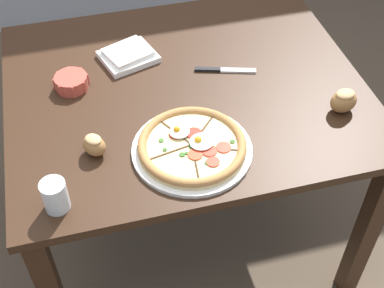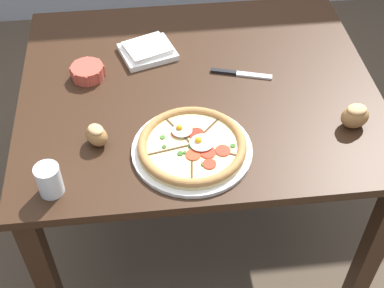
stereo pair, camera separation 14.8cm
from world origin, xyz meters
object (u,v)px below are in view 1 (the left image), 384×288
object	(u,v)px
dining_table	(185,110)
water_glass	(55,197)
napkin_folded	(128,55)
knife_main	(225,70)
bread_piece_mid	(344,100)
pizza	(192,147)
bread_piece_near	(94,145)
ramekin_bowl	(71,82)

from	to	relation	value
dining_table	water_glass	xyz separation A→B (m)	(-0.43, -0.39, 0.15)
napkin_folded	knife_main	bearing A→B (deg)	-26.00
dining_table	bread_piece_mid	world-z (taller)	bread_piece_mid
dining_table	water_glass	world-z (taller)	water_glass
dining_table	water_glass	size ratio (longest dim) A/B	12.60
knife_main	water_glass	xyz separation A→B (m)	(-0.58, -0.42, 0.04)
pizza	bread_piece_near	xyz separation A→B (m)	(-0.26, 0.06, 0.01)
bread_piece_mid	water_glass	world-z (taller)	water_glass
knife_main	dining_table	bearing A→B (deg)	-148.60
napkin_folded	bread_piece_near	world-z (taller)	bread_piece_near
dining_table	napkin_folded	bearing A→B (deg)	129.78
pizza	bread_piece_mid	distance (m)	0.48
dining_table	napkin_folded	world-z (taller)	napkin_folded
water_glass	ramekin_bowl	bearing A→B (deg)	79.83
dining_table	napkin_folded	xyz separation A→B (m)	(-0.15, 0.18, 0.12)
pizza	napkin_folded	distance (m)	0.48
dining_table	ramekin_bowl	bearing A→B (deg)	166.98
napkin_folded	knife_main	world-z (taller)	napkin_folded
ramekin_bowl	napkin_folded	size ratio (longest dim) A/B	0.54
dining_table	bread_piece_mid	size ratio (longest dim) A/B	12.49
bread_piece_mid	water_glass	bearing A→B (deg)	-170.00
pizza	ramekin_bowl	distance (m)	0.47
pizza	napkin_folded	xyz separation A→B (m)	(-0.10, 0.47, -0.00)
dining_table	ramekin_bowl	world-z (taller)	ramekin_bowl
ramekin_bowl	water_glass	xyz separation A→B (m)	(-0.08, -0.47, 0.02)
bread_piece_mid	knife_main	distance (m)	0.40
bread_piece_mid	water_glass	size ratio (longest dim) A/B	1.01
pizza	knife_main	world-z (taller)	pizza
bread_piece_near	bread_piece_mid	bearing A→B (deg)	-0.83
pizza	napkin_folded	bearing A→B (deg)	101.98
napkin_folded	water_glass	size ratio (longest dim) A/B	2.32
ramekin_bowl	bread_piece_near	xyz separation A→B (m)	(0.03, -0.30, 0.01)
water_glass	dining_table	bearing A→B (deg)	41.80
knife_main	water_glass	bearing A→B (deg)	-126.85
bread_piece_near	bread_piece_mid	distance (m)	0.75
ramekin_bowl	bread_piece_near	distance (m)	0.31
pizza	water_glass	distance (m)	0.39
ramekin_bowl	knife_main	world-z (taller)	ramekin_bowl
dining_table	ramekin_bowl	xyz separation A→B (m)	(-0.35, 0.08, 0.13)
pizza	water_glass	size ratio (longest dim) A/B	3.80
ramekin_bowl	water_glass	world-z (taller)	water_glass
pizza	bread_piece_near	distance (m)	0.27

